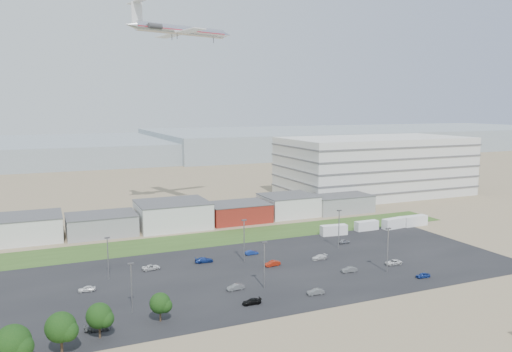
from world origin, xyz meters
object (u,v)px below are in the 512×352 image
parked_car_1 (349,270)px  parked_car_13 (316,292)px  parked_car_5 (87,289)px  parked_car_4 (235,287)px  parked_car_3 (252,302)px  parked_car_11 (252,252)px  parked_car_6 (204,260)px  parked_car_2 (423,275)px  parked_car_9 (151,267)px  parked_car_10 (97,327)px  box_trailer_a (334,230)px  parked_car_7 (272,263)px  parked_car_0 (393,262)px  airliner (182,30)px  parked_car_8 (344,241)px  parked_car_12 (319,257)px

parked_car_1 → parked_car_13: 16.87m
parked_car_5 → parked_car_13: parked_car_5 is taller
parked_car_4 → parked_car_3: bearing=-4.8°
parked_car_11 → parked_car_6: bearing=93.1°
parked_car_2 → parked_car_9: bearing=-112.5°
parked_car_3 → parked_car_13: parked_car_13 is taller
parked_car_4 → parked_car_10: size_ratio=0.87×
parked_car_2 → parked_car_9: parked_car_9 is taller
box_trailer_a → parked_car_4: (-43.36, -30.53, -0.89)m
parked_car_7 → parked_car_9: (-27.46, 8.86, -0.06)m
parked_car_4 → parked_car_5: size_ratio=1.09×
parked_car_0 → parked_car_2: parked_car_0 is taller
parked_car_5 → parked_car_13: 47.56m
parked_car_1 → parked_car_6: (-28.84, 20.35, 0.05)m
parked_car_9 → parked_car_11: 26.55m
parked_car_5 → parked_car_13: bearing=70.2°
box_trailer_a → parked_car_0: 30.08m
parked_car_5 → airliner: bearing=154.9°
parked_car_4 → parked_car_6: 20.49m
box_trailer_a → parked_car_8: box_trailer_a is taller
parked_car_4 → parked_car_7: (13.89, 11.25, 0.03)m
parked_car_2 → parked_car_7: size_ratio=0.84×
parked_car_3 → parked_car_6: bearing=-177.2°
box_trailer_a → parked_car_12: box_trailer_a is taller
parked_car_4 → parked_car_10: 29.95m
airliner → parked_car_3: size_ratio=10.68×
parked_car_6 → parked_car_10: size_ratio=1.03×
parked_car_2 → parked_car_9: size_ratio=0.78×
airliner → parked_car_8: size_ratio=11.91×
parked_car_6 → parked_car_11: size_ratio=1.28×
parked_car_7 → parked_car_11: 10.66m
parked_car_1 → parked_car_5: size_ratio=1.05×
parked_car_7 → parked_car_12: size_ratio=0.98×
parked_car_9 → parked_car_3: bearing=-159.1°
parked_car_2 → parked_car_6: bearing=-119.9°
parked_car_1 → parked_car_5: parked_car_1 is taller
parked_car_11 → parked_car_7: bearing=-177.6°
parked_car_8 → parked_car_13: 40.46m
airliner → parked_car_13: (3.67, -86.59, -63.55)m
parked_car_5 → parked_car_3: bearing=61.1°
parked_car_10 → airliner: bearing=-18.5°
parked_car_5 → parked_car_12: size_ratio=0.86×
parked_car_13 → parked_car_9: bearing=-131.0°
parked_car_0 → parked_car_10: 70.74m
parked_car_4 → parked_car_11: 25.41m
parked_car_4 → parked_car_11: parked_car_4 is taller
box_trailer_a → parked_car_9: bearing=-163.3°
parked_car_3 → parked_car_12: (26.86, 19.75, 0.04)m
parked_car_6 → parked_car_12: 28.93m
airliner → parked_car_4: (-10.51, -77.68, -63.51)m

